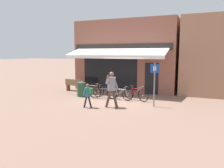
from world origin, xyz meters
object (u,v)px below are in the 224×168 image
Objects in this scene: park_bench at (76,85)px; parking_sign at (154,80)px; pedestrian_adult at (112,86)px; bicycle_orange at (91,91)px; pedestrian_child at (88,93)px; bicycle_silver at (119,94)px; litter_bin at (81,89)px; bicycle_red at (136,94)px; bicycle_black at (104,92)px.

parking_sign is at bearing -18.07° from park_bench.
pedestrian_adult is 5.45m from park_bench.
park_bench is at bearing -29.07° from pedestrian_adult.
pedestrian_adult is 2.19m from parking_sign.
pedestrian_child is (1.25, -2.56, 0.37)m from bicycle_orange.
parking_sign reaches higher than bicycle_silver.
litter_bin is at bearing -23.58° from pedestrian_adult.
litter_bin is 2.05m from park_bench.
litter_bin reaches higher than bicycle_silver.
bicycle_orange is 4.50m from parking_sign.
bicycle_red is 2.26m from pedestrian_adult.
litter_bin is at bearing -176.90° from bicycle_silver.
bicycle_orange is 2.35m from park_bench.
park_bench is at bearing 136.47° from bicycle_black.
bicycle_black is 1.80× the size of litter_bin.
bicycle_orange is at bearing 177.20° from bicycle_silver.
park_bench is (-1.39, 1.51, -0.03)m from litter_bin.
pedestrian_adult reaches higher than bicycle_red.
bicycle_silver is 2.48m from pedestrian_child.
park_bench is (-6.20, 2.39, -0.92)m from parking_sign.
pedestrian_child reaches higher than bicycle_red.
bicycle_red is 3.52m from litter_bin.
park_bench is (-4.26, 3.35, -0.64)m from pedestrian_adult.
pedestrian_adult is at bearing -49.25° from bicycle_orange.
litter_bin is 0.61× the size of park_bench.
bicycle_orange is 1.08m from bicycle_black.
bicycle_red is (0.92, 0.24, 0.02)m from bicycle_silver.
bicycle_silver is (2.03, -0.24, -0.02)m from bicycle_orange.
bicycle_black is (1.05, -0.26, 0.01)m from bicycle_orange.
parking_sign is at bearing -10.33° from litter_bin.
litter_bin reaches higher than park_bench.
parking_sign reaches higher than pedestrian_child.
bicycle_silver is 1.03× the size of park_bench.
bicycle_black is at bearing -78.95° from pedestrian_child.
pedestrian_adult is 1.23m from pedestrian_child.
bicycle_orange is 1.75× the size of litter_bin.
pedestrian_adult is at bearing -77.19° from bicycle_silver.
bicycle_black reaches higher than park_bench.
park_bench is (-3.98, 1.55, 0.10)m from bicycle_silver.
bicycle_orange is at bearing -159.27° from bicycle_red.
pedestrian_adult reaches higher than bicycle_orange.
bicycle_red is 5.07m from park_bench.
bicycle_orange is at bearing 19.89° from litter_bin.
pedestrian_adult reaches higher than pedestrian_child.
park_bench is at bearing 162.69° from bicycle_silver.
bicycle_black is 2.33m from pedestrian_child.
pedestrian_adult is at bearing -70.44° from bicycle_black.
bicycle_red is at bearing -11.94° from park_bench.
litter_bin is (-1.80, 2.36, -0.25)m from pedestrian_child.
bicycle_orange is 3.17m from pedestrian_adult.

